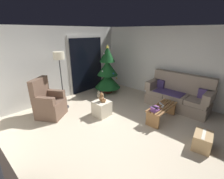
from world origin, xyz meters
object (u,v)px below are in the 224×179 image
couch (178,96)px  cell_phone (155,107)px  book_stack (155,109)px  ottoman (102,108)px  coffee_table (162,111)px  armchair (49,103)px  floor_lamp (59,61)px  teddy_bear_chestnut (102,98)px  teddy_bear_cream_by_tree (99,95)px  remote_silver (161,104)px  christmas_tree (108,72)px  cardboard_box_taped_mid_floor (202,141)px  remote_white (163,106)px

couch → cell_phone: bearing=179.2°
book_stack → ottoman: size_ratio=0.62×
coffee_table → armchair: 3.20m
floor_lamp → teddy_bear_chestnut: (0.49, -1.26, -0.95)m
couch → cell_phone: couch is taller
couch → book_stack: bearing=179.0°
book_stack → coffee_table: bearing=-4.7°
coffee_table → teddy_bear_cream_by_tree: bearing=93.5°
coffee_table → remote_silver: size_ratio=7.05×
christmas_tree → teddy_bear_cream_by_tree: bearing=-164.0°
remote_silver → christmas_tree: size_ratio=0.08×
cell_phone → cardboard_box_taped_mid_floor: (-0.09, -1.20, -0.35)m
cell_phone → ottoman: 1.51m
couch → coffee_table: 1.09m
remote_silver → remote_white: 0.16m
cell_phone → coffee_table: bearing=-4.5°
coffee_table → cell_phone: (-0.39, 0.03, 0.25)m
book_stack → ottoman: bearing=113.3°
couch → ottoman: size_ratio=4.42×
book_stack → cell_phone: (-0.02, -0.00, 0.06)m
remote_white → teddy_bear_chestnut: (-0.94, 1.41, 0.13)m
couch → book_stack: couch is taller
remote_silver → ottoman: bearing=-12.1°
remote_white → christmas_tree: christmas_tree is taller
remote_silver → christmas_tree: 2.54m
couch → christmas_tree: (-0.59, 2.57, 0.44)m
cell_phone → floor_lamp: (-1.06, 2.62, 0.99)m
cardboard_box_taped_mid_floor → ottoman: bearing=100.7°
ottoman → cardboard_box_taped_mid_floor: (0.49, -2.57, -0.05)m
book_stack → ottoman: 1.51m
christmas_tree → cardboard_box_taped_mid_floor: (-0.96, -3.75, -0.67)m
book_stack → christmas_tree: 2.71m
christmas_tree → ottoman: christmas_tree is taller
book_stack → teddy_bear_cream_by_tree: bearing=84.7°
book_stack → armchair: armchair is taller
christmas_tree → cell_phone: bearing=-108.9°
cell_phone → ottoman: bearing=112.0°
christmas_tree → teddy_bear_cream_by_tree: size_ratio=6.57×
floor_lamp → ottoman: size_ratio=4.05×
remote_white → coffee_table: bearing=-44.5°
christmas_tree → teddy_bear_cream_by_tree: (-0.63, -0.18, -0.71)m
coffee_table → teddy_bear_chestnut: 1.71m
armchair → ottoman: bearing=-45.2°
book_stack → armchair: (-1.66, 2.44, -0.06)m
book_stack → floor_lamp: (-1.08, 2.62, 1.04)m
coffee_table → remote_silver: remote_silver is taller
christmas_tree → armchair: christmas_tree is taller
couch → teddy_bear_cream_by_tree: couch is taller
floor_lamp → remote_silver: bearing=-58.8°
floor_lamp → teddy_bear_cream_by_tree: 1.92m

